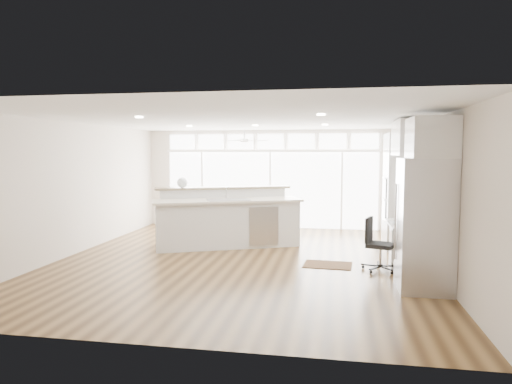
# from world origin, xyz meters

# --- Properties ---
(floor) EXTENTS (7.00, 8.00, 0.02)m
(floor) POSITION_xyz_m (0.00, 0.00, -0.01)
(floor) COLOR #412A14
(floor) RESTS_ON ground
(ceiling) EXTENTS (7.00, 8.00, 0.02)m
(ceiling) POSITION_xyz_m (0.00, 0.00, 2.70)
(ceiling) COLOR white
(ceiling) RESTS_ON wall_back
(wall_back) EXTENTS (7.00, 0.04, 2.70)m
(wall_back) POSITION_xyz_m (0.00, 4.00, 1.35)
(wall_back) COLOR beige
(wall_back) RESTS_ON floor
(wall_front) EXTENTS (7.00, 0.04, 2.70)m
(wall_front) POSITION_xyz_m (0.00, -4.00, 1.35)
(wall_front) COLOR beige
(wall_front) RESTS_ON floor
(wall_left) EXTENTS (0.04, 8.00, 2.70)m
(wall_left) POSITION_xyz_m (-3.50, 0.00, 1.35)
(wall_left) COLOR beige
(wall_left) RESTS_ON floor
(wall_right) EXTENTS (0.04, 8.00, 2.70)m
(wall_right) POSITION_xyz_m (3.50, 0.00, 1.35)
(wall_right) COLOR beige
(wall_right) RESTS_ON floor
(glass_wall) EXTENTS (5.80, 0.06, 2.08)m
(glass_wall) POSITION_xyz_m (0.00, 3.94, 1.05)
(glass_wall) COLOR silver
(glass_wall) RESTS_ON wall_back
(transom_row) EXTENTS (5.90, 0.06, 0.40)m
(transom_row) POSITION_xyz_m (0.00, 3.94, 2.38)
(transom_row) COLOR silver
(transom_row) RESTS_ON wall_back
(desk_window) EXTENTS (0.04, 0.85, 0.85)m
(desk_window) POSITION_xyz_m (3.46, 0.30, 1.55)
(desk_window) COLOR silver
(desk_window) RESTS_ON wall_right
(ceiling_fan) EXTENTS (1.16, 1.16, 0.32)m
(ceiling_fan) POSITION_xyz_m (-0.50, 2.80, 2.48)
(ceiling_fan) COLOR white
(ceiling_fan) RESTS_ON ceiling
(recessed_lights) EXTENTS (3.40, 3.00, 0.02)m
(recessed_lights) POSITION_xyz_m (0.00, 0.20, 2.68)
(recessed_lights) COLOR white
(recessed_lights) RESTS_ON ceiling
(oven_cabinet) EXTENTS (0.64, 1.20, 2.50)m
(oven_cabinet) POSITION_xyz_m (3.17, 1.80, 1.25)
(oven_cabinet) COLOR silver
(oven_cabinet) RESTS_ON floor
(desk_nook) EXTENTS (0.72, 1.30, 0.76)m
(desk_nook) POSITION_xyz_m (3.13, 0.30, 0.38)
(desk_nook) COLOR silver
(desk_nook) RESTS_ON floor
(upper_cabinets) EXTENTS (0.64, 1.30, 0.64)m
(upper_cabinets) POSITION_xyz_m (3.17, 0.30, 2.35)
(upper_cabinets) COLOR silver
(upper_cabinets) RESTS_ON wall_right
(refrigerator) EXTENTS (0.76, 0.90, 2.00)m
(refrigerator) POSITION_xyz_m (3.11, -1.35, 1.00)
(refrigerator) COLOR #B9B9BE
(refrigerator) RESTS_ON floor
(fridge_cabinet) EXTENTS (0.64, 0.90, 0.60)m
(fridge_cabinet) POSITION_xyz_m (3.17, -1.35, 2.30)
(fridge_cabinet) COLOR silver
(fridge_cabinet) RESTS_ON wall_right
(framed_photos) EXTENTS (0.06, 0.22, 0.80)m
(framed_photos) POSITION_xyz_m (3.46, 0.92, 1.40)
(framed_photos) COLOR black
(framed_photos) RESTS_ON wall_right
(kitchen_island) EXTENTS (3.47, 2.41, 1.29)m
(kitchen_island) POSITION_xyz_m (-0.57, 1.24, 0.65)
(kitchen_island) COLOR silver
(kitchen_island) RESTS_ON floor
(rug) EXTENTS (0.92, 0.69, 0.01)m
(rug) POSITION_xyz_m (1.66, -0.09, 0.01)
(rug) COLOR #362011
(rug) RESTS_ON floor
(office_chair) EXTENTS (0.59, 0.57, 0.93)m
(office_chair) POSITION_xyz_m (2.57, -0.32, 0.46)
(office_chair) COLOR black
(office_chair) RESTS_ON floor
(fishbowl) EXTENTS (0.32, 0.32, 0.24)m
(fishbowl) POSITION_xyz_m (-1.61, 1.23, 1.41)
(fishbowl) COLOR white
(fishbowl) RESTS_ON kitchen_island
(monitor) EXTENTS (0.14, 0.46, 0.38)m
(monitor) POSITION_xyz_m (3.05, 0.30, 0.95)
(monitor) COLOR black
(monitor) RESTS_ON desk_nook
(keyboard) EXTENTS (0.12, 0.31, 0.02)m
(keyboard) POSITION_xyz_m (2.88, 0.30, 0.77)
(keyboard) COLOR silver
(keyboard) RESTS_ON desk_nook
(potted_plant) EXTENTS (0.29, 0.32, 0.22)m
(potted_plant) POSITION_xyz_m (3.17, 1.80, 2.61)
(potted_plant) COLOR #244F21
(potted_plant) RESTS_ON oven_cabinet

